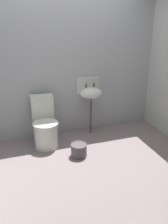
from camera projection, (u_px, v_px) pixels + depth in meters
The scene contains 5 objects.
ground_plane at pixel (90, 167), 3.39m from camera, with size 3.58×2.71×0.08m, color gray.
wall_back at pixel (67, 70), 4.03m from camera, with size 3.58×0.10×2.26m, color #AEB2B2.
toilet_near_wall at pixel (45, 126), 3.82m from camera, with size 0.41×0.60×0.78m.
sink at pixel (91, 92), 4.08m from camera, with size 0.42×0.35×0.99m.
bucket at pixel (79, 150), 3.56m from camera, with size 0.25×0.25×0.20m.
Camera 1 is at (-1.01, -2.69, 1.94)m, focal length 38.07 mm.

